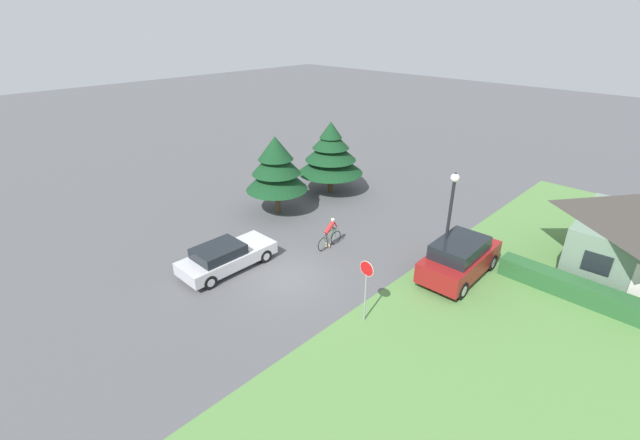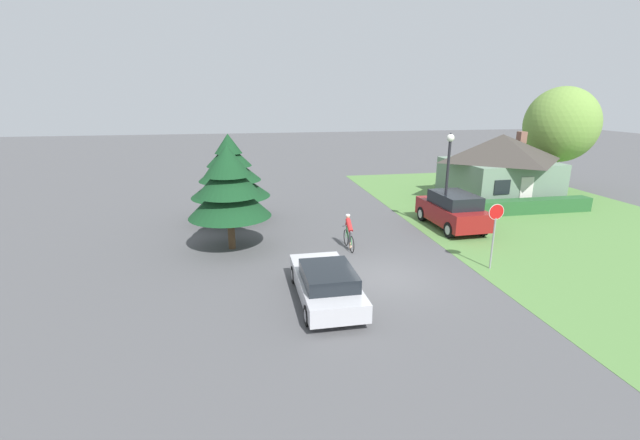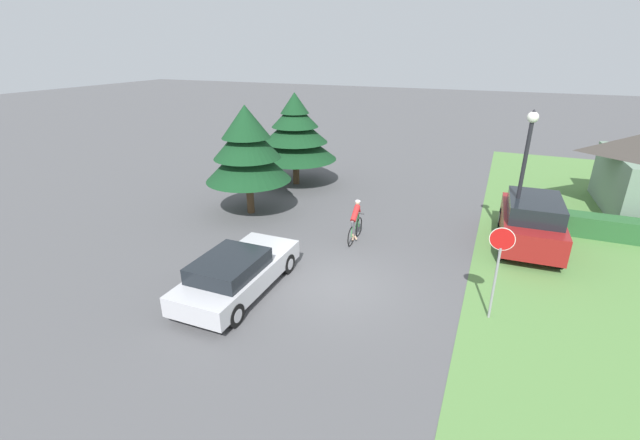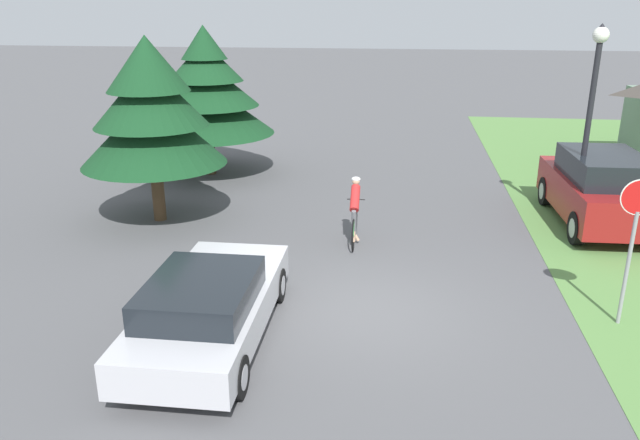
{
  "view_description": "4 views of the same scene",
  "coord_description": "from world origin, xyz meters",
  "px_view_note": "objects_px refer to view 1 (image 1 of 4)",
  "views": [
    {
      "loc": [
        13.0,
        -10.99,
        11.09
      ],
      "look_at": [
        -0.75,
        3.1,
        1.68
      ],
      "focal_mm": 24.0,
      "sensor_mm": 36.0,
      "label": 1
    },
    {
      "loc": [
        -5.29,
        -14.68,
        6.84
      ],
      "look_at": [
        -2.17,
        2.08,
        1.9
      ],
      "focal_mm": 24.0,
      "sensor_mm": 36.0,
      "label": 2
    },
    {
      "loc": [
        4.19,
        -11.01,
        7.09
      ],
      "look_at": [
        -1.26,
        1.81,
        1.41
      ],
      "focal_mm": 24.0,
      "sensor_mm": 36.0,
      "label": 3
    },
    {
      "loc": [
        0.5,
        -10.67,
        5.59
      ],
      "look_at": [
        -1.04,
        1.05,
        1.44
      ],
      "focal_mm": 35.0,
      "sensor_mm": 36.0,
      "label": 4
    }
  ],
  "objects_px": {
    "sedan_left_lane": "(226,256)",
    "stop_sign": "(366,280)",
    "conifer_tall_near": "(276,167)",
    "street_lamp": "(450,209)",
    "cyclist": "(329,234)",
    "parked_suv_right": "(459,258)",
    "conifer_tall_far": "(331,153)"
  },
  "relations": [
    {
      "from": "parked_suv_right",
      "to": "conifer_tall_near",
      "type": "bearing_deg",
      "value": 93.7
    },
    {
      "from": "cyclist",
      "to": "stop_sign",
      "type": "xyz_separation_m",
      "value": [
        5.13,
        -3.42,
        1.14
      ]
    },
    {
      "from": "stop_sign",
      "to": "street_lamp",
      "type": "xyz_separation_m",
      "value": [
        0.48,
        5.24,
        1.47
      ]
    },
    {
      "from": "parked_suv_right",
      "to": "stop_sign",
      "type": "bearing_deg",
      "value": 167.04
    },
    {
      "from": "sedan_left_lane",
      "to": "cyclist",
      "type": "relative_size",
      "value": 2.65
    },
    {
      "from": "cyclist",
      "to": "street_lamp",
      "type": "bearing_deg",
      "value": -73.09
    },
    {
      "from": "sedan_left_lane",
      "to": "conifer_tall_far",
      "type": "distance_m",
      "value": 11.56
    },
    {
      "from": "sedan_left_lane",
      "to": "conifer_tall_far",
      "type": "relative_size",
      "value": 0.96
    },
    {
      "from": "cyclist",
      "to": "conifer_tall_near",
      "type": "height_order",
      "value": "conifer_tall_near"
    },
    {
      "from": "parked_suv_right",
      "to": "conifer_tall_far",
      "type": "height_order",
      "value": "conifer_tall_far"
    },
    {
      "from": "cyclist",
      "to": "street_lamp",
      "type": "height_order",
      "value": "street_lamp"
    },
    {
      "from": "street_lamp",
      "to": "conifer_tall_near",
      "type": "height_order",
      "value": "street_lamp"
    },
    {
      "from": "sedan_left_lane",
      "to": "conifer_tall_near",
      "type": "relative_size",
      "value": 0.98
    },
    {
      "from": "sedan_left_lane",
      "to": "street_lamp",
      "type": "bearing_deg",
      "value": -48.74
    },
    {
      "from": "parked_suv_right",
      "to": "conifer_tall_far",
      "type": "distance_m",
      "value": 12.32
    },
    {
      "from": "conifer_tall_near",
      "to": "stop_sign",
      "type": "bearing_deg",
      "value": -23.0
    },
    {
      "from": "stop_sign",
      "to": "conifer_tall_near",
      "type": "height_order",
      "value": "conifer_tall_near"
    },
    {
      "from": "stop_sign",
      "to": "street_lamp",
      "type": "height_order",
      "value": "street_lamp"
    },
    {
      "from": "cyclist",
      "to": "stop_sign",
      "type": "distance_m",
      "value": 6.27
    },
    {
      "from": "sedan_left_lane",
      "to": "stop_sign",
      "type": "distance_m",
      "value": 7.51
    },
    {
      "from": "cyclist",
      "to": "street_lamp",
      "type": "relative_size",
      "value": 0.35
    },
    {
      "from": "conifer_tall_far",
      "to": "stop_sign",
      "type": "bearing_deg",
      "value": -41.36
    },
    {
      "from": "parked_suv_right",
      "to": "street_lamp",
      "type": "distance_m",
      "value": 2.5
    },
    {
      "from": "cyclist",
      "to": "conifer_tall_far",
      "type": "distance_m",
      "value": 8.2
    },
    {
      "from": "conifer_tall_near",
      "to": "conifer_tall_far",
      "type": "xyz_separation_m",
      "value": [
        -0.04,
        4.81,
        -0.2
      ]
    },
    {
      "from": "conifer_tall_near",
      "to": "parked_suv_right",
      "type": "bearing_deg",
      "value": 5.56
    },
    {
      "from": "stop_sign",
      "to": "conifer_tall_near",
      "type": "distance_m",
      "value": 11.44
    },
    {
      "from": "sedan_left_lane",
      "to": "stop_sign",
      "type": "height_order",
      "value": "stop_sign"
    },
    {
      "from": "sedan_left_lane",
      "to": "cyclist",
      "type": "height_order",
      "value": "cyclist"
    },
    {
      "from": "sedan_left_lane",
      "to": "cyclist",
      "type": "bearing_deg",
      "value": -22.99
    },
    {
      "from": "sedan_left_lane",
      "to": "conifer_tall_near",
      "type": "xyz_separation_m",
      "value": [
        -3.26,
        6.07,
        2.27
      ]
    },
    {
      "from": "parked_suv_right",
      "to": "stop_sign",
      "type": "relative_size",
      "value": 1.7
    }
  ]
}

